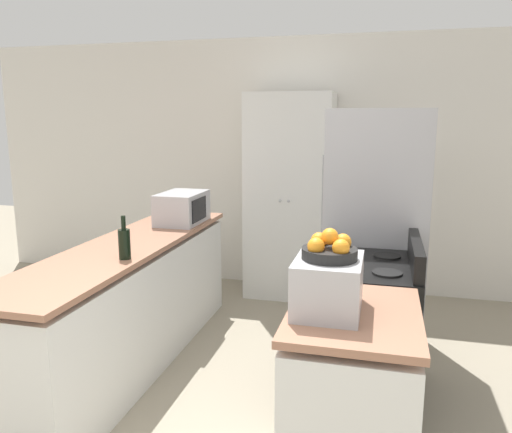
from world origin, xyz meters
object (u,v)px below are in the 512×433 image
(pantry_cabinet, at_px, (290,197))
(fruit_bowl, at_px, (330,249))
(toaster_oven, at_px, (328,285))
(refrigerator, at_px, (375,234))
(microwave, at_px, (182,208))
(stove, at_px, (363,332))
(wine_bottle, at_px, (124,243))

(pantry_cabinet, distance_m, fruit_bowl, 2.78)
(toaster_oven, xyz_separation_m, fruit_bowl, (0.00, -0.01, 0.17))
(refrigerator, height_order, microwave, refrigerator)
(microwave, bearing_deg, toaster_oven, -50.13)
(refrigerator, distance_m, fruit_bowl, 1.65)
(microwave, bearing_deg, refrigerator, -3.04)
(refrigerator, bearing_deg, toaster_oven, -96.46)
(microwave, distance_m, toaster_oven, 2.21)
(stove, bearing_deg, toaster_oven, -99.78)
(stove, height_order, microwave, microwave)
(wine_bottle, distance_m, fruit_bowl, 1.47)
(stove, bearing_deg, refrigerator, 87.13)
(wine_bottle, bearing_deg, refrigerator, 34.74)
(wine_bottle, xyz_separation_m, fruit_bowl, (1.34, -0.57, 0.19))
(microwave, distance_m, wine_bottle, 1.14)
(stove, bearing_deg, microwave, 150.97)
(microwave, bearing_deg, wine_bottle, -85.85)
(stove, relative_size, fruit_bowl, 4.28)
(stove, xyz_separation_m, microwave, (-1.56, 0.87, 0.58))
(wine_bottle, relative_size, fruit_bowl, 1.11)
(wine_bottle, height_order, toaster_oven, wine_bottle)
(wine_bottle, relative_size, toaster_oven, 0.72)
(refrigerator, bearing_deg, wine_bottle, -145.26)
(wine_bottle, bearing_deg, microwave, 94.15)
(pantry_cabinet, xyz_separation_m, microwave, (-0.74, -0.99, 0.02))
(stove, xyz_separation_m, toaster_oven, (-0.14, -0.83, 0.57))
(microwave, relative_size, toaster_oven, 1.30)
(stove, bearing_deg, fruit_bowl, -99.45)
(toaster_oven, bearing_deg, pantry_cabinet, 104.12)
(wine_bottle, height_order, fruit_bowl, fruit_bowl)
(fruit_bowl, bearing_deg, toaster_oven, 127.95)
(pantry_cabinet, height_order, microwave, pantry_cabinet)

